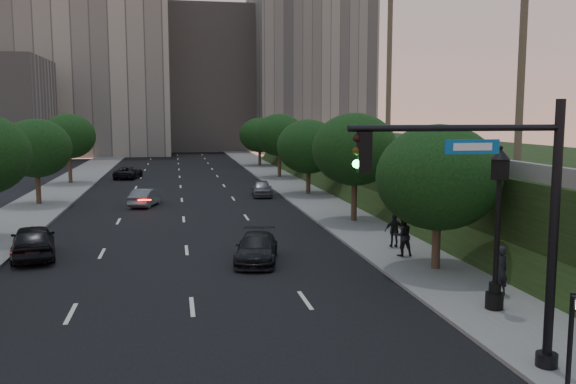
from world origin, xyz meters
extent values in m
plane|color=black|center=(0.00, 0.00, 0.00)|extent=(160.00, 160.00, 0.00)
cube|color=black|center=(0.00, 30.00, 0.01)|extent=(16.00, 140.00, 0.02)
cube|color=slate|center=(10.25, 30.00, 0.07)|extent=(4.50, 140.00, 0.15)
cube|color=slate|center=(-10.25, 30.00, 0.07)|extent=(4.50, 140.00, 0.15)
cube|color=black|center=(22.00, 28.00, 2.00)|extent=(18.00, 90.00, 4.00)
cube|color=slate|center=(13.50, 28.00, 4.35)|extent=(0.35, 90.00, 0.70)
cube|color=gray|center=(-14.00, 92.00, 16.00)|extent=(26.00, 20.00, 32.00)
cube|color=gray|center=(6.00, 102.00, 13.00)|extent=(22.00, 18.00, 26.00)
cube|color=gray|center=(24.00, 96.00, 18.00)|extent=(20.00, 22.00, 36.00)
cylinder|color=#38281C|center=(10.30, 8.00, 1.43)|extent=(0.36, 0.36, 2.86)
ellipsoid|color=black|center=(10.30, 8.00, 4.03)|extent=(5.20, 5.20, 4.42)
cylinder|color=#38281C|center=(10.30, 20.00, 1.61)|extent=(0.36, 0.36, 3.21)
ellipsoid|color=black|center=(10.30, 20.00, 4.53)|extent=(5.20, 5.20, 4.42)
cylinder|color=#38281C|center=(10.30, 33.00, 1.43)|extent=(0.36, 0.36, 2.86)
ellipsoid|color=black|center=(10.30, 33.00, 4.03)|extent=(5.20, 5.20, 4.42)
cylinder|color=#38281C|center=(10.30, 47.00, 1.61)|extent=(0.36, 0.36, 3.21)
ellipsoid|color=black|center=(10.30, 47.00, 4.53)|extent=(5.20, 5.20, 4.42)
cylinder|color=#38281C|center=(10.30, 62.00, 1.43)|extent=(0.36, 0.36, 2.86)
ellipsoid|color=black|center=(10.30, 62.00, 4.03)|extent=(5.20, 5.20, 4.42)
cylinder|color=#38281C|center=(-10.30, 31.00, 1.50)|extent=(0.36, 0.36, 2.99)
ellipsoid|color=black|center=(-10.30, 31.00, 4.22)|extent=(5.00, 5.00, 4.25)
cylinder|color=#38281C|center=(-10.30, 45.00, 1.63)|extent=(0.36, 0.36, 3.26)
ellipsoid|color=black|center=(-10.30, 45.00, 4.59)|extent=(5.00, 5.00, 4.25)
cylinder|color=#4C4233|center=(17.50, 14.00, 10.00)|extent=(0.40, 0.40, 12.00)
cylinder|color=#4C4233|center=(16.00, 30.00, 11.25)|extent=(0.40, 0.40, 14.50)
cylinder|color=black|center=(8.87, -2.05, 3.50)|extent=(0.24, 0.24, 7.00)
cylinder|color=black|center=(8.87, -2.05, 0.25)|extent=(0.56, 0.56, 0.50)
cylinder|color=black|center=(6.17, -2.05, 6.30)|extent=(5.40, 0.16, 0.16)
cube|color=black|center=(3.87, -2.05, 5.75)|extent=(0.32, 0.22, 0.95)
sphere|color=black|center=(3.69, -2.05, 6.08)|extent=(0.20, 0.20, 0.20)
sphere|color=#3F2B0A|center=(3.69, -2.05, 5.78)|extent=(0.20, 0.20, 0.20)
sphere|color=#19F24C|center=(3.69, -2.05, 5.48)|extent=(0.20, 0.20, 0.20)
cube|color=#0C5EA6|center=(6.57, -2.05, 5.85)|extent=(1.40, 0.05, 0.35)
cylinder|color=black|center=(9.96, 2.54, 0.35)|extent=(0.60, 0.60, 0.70)
cylinder|color=black|center=(9.96, 2.54, 0.85)|extent=(0.40, 0.40, 0.40)
cylinder|color=black|center=(9.96, 2.54, 2.80)|extent=(0.18, 0.18, 3.60)
cube|color=black|center=(9.96, 2.54, 4.85)|extent=(0.42, 0.42, 0.70)
cone|color=black|center=(9.96, 2.54, 5.35)|extent=(0.64, 0.64, 0.35)
sphere|color=black|center=(9.96, 2.54, 5.55)|extent=(0.14, 0.14, 0.14)
cylinder|color=black|center=(8.58, -3.32, 1.25)|extent=(0.12, 0.12, 2.50)
imported|color=black|center=(-7.00, 13.69, 0.80)|extent=(2.77, 4.98, 1.60)
imported|color=#595D61|center=(-2.60, 29.30, 0.65)|extent=(2.41, 4.17, 1.30)
imported|color=black|center=(-5.24, 49.34, 0.64)|extent=(3.03, 4.94, 1.28)
imported|color=black|center=(3.06, 11.03, 0.64)|extent=(2.64, 4.68, 1.28)
imported|color=slate|center=(6.43, 33.12, 0.66)|extent=(1.84, 3.99, 1.33)
imported|color=black|center=(10.93, 3.95, 1.05)|extent=(0.72, 0.53, 1.81)
imported|color=black|center=(9.75, 10.44, 1.10)|extent=(0.97, 0.78, 1.90)
imported|color=black|center=(10.04, 12.26, 0.98)|extent=(1.00, 0.50, 1.66)
camera|label=1|loc=(-0.47, -15.62, 6.62)|focal=38.00mm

